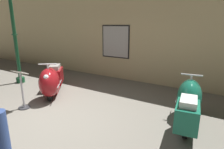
{
  "coord_description": "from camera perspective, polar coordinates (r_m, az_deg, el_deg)",
  "views": [
    {
      "loc": [
        2.92,
        -2.37,
        1.99
      ],
      "look_at": [
        0.57,
        1.45,
        0.79
      ],
      "focal_mm": 30.07,
      "sensor_mm": 36.0,
      "label": 1
    }
  ],
  "objects": [
    {
      "name": "showroom_back_wall",
      "position": [
        6.76,
        6.18,
        12.87
      ],
      "size": [
        18.0,
        0.24,
        3.5
      ],
      "color": "#CCB784",
      "rests_on": "ground"
    },
    {
      "name": "ground_plane",
      "position": [
        4.25,
        -17.52,
        -13.66
      ],
      "size": [
        60.0,
        60.0,
        0.0
      ],
      "primitive_type": "plane",
      "color": "slate"
    },
    {
      "name": "scooter_1",
      "position": [
        4.2,
        22.26,
        -7.79
      ],
      "size": [
        0.66,
        1.63,
        0.97
      ],
      "rotation": [
        0.0,
        0.0,
        1.7
      ],
      "color": "black",
      "rests_on": "ground"
    },
    {
      "name": "lamppost",
      "position": [
        7.14,
        -27.66,
        12.02
      ],
      "size": [
        0.31,
        0.31,
        3.17
      ],
      "color": "#144728",
      "rests_on": "ground"
    },
    {
      "name": "scooter_0",
      "position": [
        5.54,
        -17.93,
        -1.78
      ],
      "size": [
        1.4,
        1.59,
        1.01
      ],
      "rotation": [
        0.0,
        0.0,
        -0.9
      ],
      "color": "black",
      "rests_on": "ground"
    },
    {
      "name": "info_stanchion",
      "position": [
        5.02,
        -25.55,
        -5.05
      ],
      "size": [
        0.36,
        0.28,
        0.96
      ],
      "color": "#333338",
      "rests_on": "ground"
    }
  ]
}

